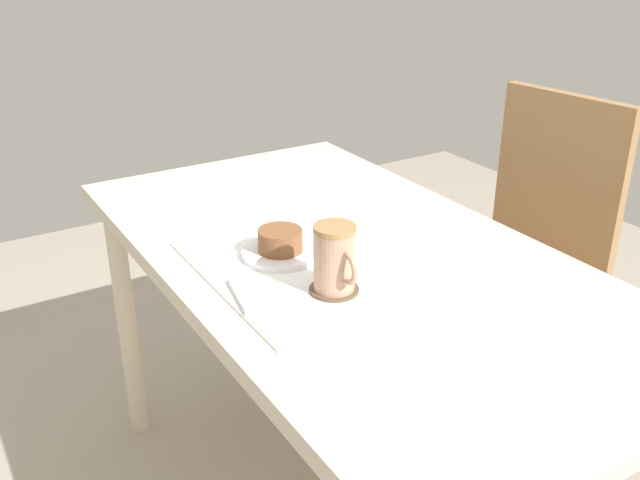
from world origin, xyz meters
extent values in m
cylinder|color=beige|center=(-0.62, -0.31, 0.35)|extent=(0.05, 0.05, 0.71)
cylinder|color=beige|center=(-0.62, 0.31, 0.35)|extent=(0.05, 0.05, 0.71)
cube|color=beige|center=(0.00, 0.00, 0.73)|extent=(1.35, 0.73, 0.04)
cylinder|color=#997047|center=(0.06, 0.45, 0.20)|extent=(0.04, 0.04, 0.40)
cylinder|color=#997047|center=(-0.29, 0.40, 0.20)|extent=(0.04, 0.04, 0.40)
cylinder|color=#997047|center=(0.02, 0.80, 0.20)|extent=(0.04, 0.04, 0.40)
cylinder|color=#997047|center=(-0.34, 0.76, 0.20)|extent=(0.04, 0.04, 0.40)
cube|color=#997047|center=(-0.14, 0.60, 0.42)|extent=(0.47, 0.47, 0.04)
cube|color=#997047|center=(-0.16, 0.79, 0.69)|extent=(0.39, 0.08, 0.50)
cube|color=white|center=(0.01, -0.12, 0.75)|extent=(0.47, 0.36, 0.00)
cylinder|color=white|center=(-0.05, -0.13, 0.75)|extent=(0.15, 0.15, 0.01)
cylinder|color=brown|center=(-0.05, -0.13, 0.78)|extent=(0.09, 0.09, 0.04)
cylinder|color=brown|center=(0.12, -0.12, 0.75)|extent=(0.09, 0.09, 0.00)
cylinder|color=tan|center=(0.12, -0.12, 0.81)|extent=(0.07, 0.07, 0.11)
cylinder|color=#9E7547|center=(0.12, -0.12, 0.87)|extent=(0.08, 0.08, 0.01)
torus|color=tan|center=(0.16, -0.12, 0.81)|extent=(0.06, 0.01, 0.06)
cylinder|color=silver|center=(0.06, -0.28, 0.75)|extent=(0.13, 0.03, 0.01)
camera|label=1|loc=(1.07, -0.73, 1.36)|focal=40.00mm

